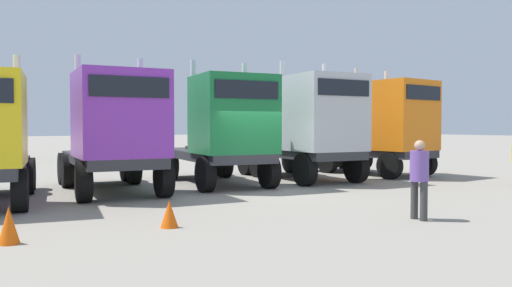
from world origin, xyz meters
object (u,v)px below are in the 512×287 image
semi_truck_purple (116,130)px  semi_truck_silver (315,127)px  semi_truck_orange (387,127)px  visitor_with_camera (419,174)px  traffic_cone_mid (169,214)px  traffic_cone_near (9,225)px  semi_truck_green (224,131)px

semi_truck_purple → semi_truck_silver: (7.27, -0.41, 0.10)m
semi_truck_orange → visitor_with_camera: size_ratio=3.37×
semi_truck_orange → visitor_with_camera: bearing=-47.1°
visitor_with_camera → traffic_cone_mid: 5.41m
traffic_cone_near → semi_truck_green: bearing=36.3°
semi_truck_green → visitor_with_camera: bearing=11.8°
semi_truck_green → traffic_cone_near: (-7.28, -5.35, -1.57)m
visitor_with_camera → traffic_cone_near: (-7.81, 2.34, -0.68)m
semi_truck_purple → traffic_cone_near: (-3.54, -5.27, -1.59)m
semi_truck_silver → semi_truck_purple: bearing=-87.6°
semi_truck_purple → visitor_with_camera: size_ratio=3.64×
semi_truck_orange → visitor_with_camera: semi_truck_orange is taller
semi_truck_purple → traffic_cone_mid: semi_truck_purple is taller
semi_truck_green → traffic_cone_mid: size_ratio=12.08×
semi_truck_purple → traffic_cone_mid: size_ratio=11.47×
semi_truck_purple → semi_truck_green: (3.74, 0.08, -0.02)m
semi_truck_green → visitor_with_camera: 7.76m
semi_truck_silver → semi_truck_orange: size_ratio=1.03×
semi_truck_orange → traffic_cone_near: size_ratio=8.92×
semi_truck_purple → traffic_cone_mid: bearing=-0.4°
visitor_with_camera → traffic_cone_near: visitor_with_camera is taller
semi_truck_silver → visitor_with_camera: 7.87m
semi_truck_purple → traffic_cone_near: size_ratio=9.63×
semi_truck_silver → traffic_cone_mid: (-7.91, -5.03, -1.75)m
semi_truck_silver → semi_truck_orange: (3.96, 0.11, -0.01)m
semi_truck_green → traffic_cone_mid: (-4.38, -5.52, -1.62)m
semi_truck_green → semi_truck_silver: size_ratio=1.11×
semi_truck_silver → traffic_cone_near: 11.98m
visitor_with_camera → traffic_cone_mid: bearing=-17.2°
semi_truck_silver → traffic_cone_near: semi_truck_silver is taller
semi_truck_silver → traffic_cone_near: bearing=-60.2°
semi_truck_silver → visitor_with_camera: size_ratio=3.45×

